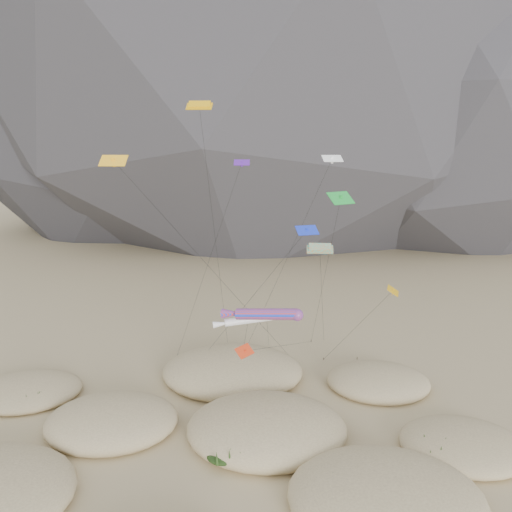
{
  "coord_description": "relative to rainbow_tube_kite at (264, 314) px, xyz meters",
  "views": [
    {
      "loc": [
        2.63,
        -35.4,
        25.3
      ],
      "look_at": [
        1.99,
        12.0,
        15.01
      ],
      "focal_mm": 35.0,
      "sensor_mm": 36.0,
      "label": 1
    }
  ],
  "objects": [
    {
      "name": "delta_kites",
      "position": [
        1.88,
        5.2,
        7.87
      ],
      "size": [
        27.13,
        23.78,
        24.66
      ],
      "color": "yellow",
      "rests_on": "ground"
    },
    {
      "name": "orange_parafoil",
      "position": [
        -6.56,
        10.33,
        18.43
      ],
      "size": [
        3.22,
        10.29,
        30.04
      ],
      "color": "#E5A30C",
      "rests_on": "ground"
    },
    {
      "name": "dune_grass",
      "position": [
        -3.84,
        -3.5,
        -9.91
      ],
      "size": [
        42.07,
        30.67,
        1.6
      ],
      "color": "black",
      "rests_on": "ground"
    },
    {
      "name": "multi_parafoil",
      "position": [
        5.17,
        2.29,
        5.4
      ],
      "size": [
        4.3,
        19.34,
        16.81
      ],
      "color": "orange",
      "rests_on": "ground"
    },
    {
      "name": "kite_stakes",
      "position": [
        0.27,
        15.29,
        -10.59
      ],
      "size": [
        22.2,
        7.73,
        0.3
      ],
      "color": "#3F2D1E",
      "rests_on": "ground"
    },
    {
      "name": "white_tube_kite",
      "position": [
        -1.68,
        1.82,
        -1.24
      ],
      "size": [
        5.88,
        12.23,
        10.1
      ],
      "color": "white",
      "rests_on": "ground"
    },
    {
      "name": "rainbow_tube_kite",
      "position": [
        0.0,
        0.0,
        0.0
      ],
      "size": [
        7.47,
        20.32,
        11.6
      ],
      "color": "red",
      "rests_on": "ground"
    },
    {
      "name": "ground",
      "position": [
        -2.74,
        -7.11,
        -10.74
      ],
      "size": [
        500.0,
        500.0,
        0.0
      ],
      "primitive_type": "plane",
      "color": "#CCB789",
      "rests_on": "ground"
    },
    {
      "name": "dunes",
      "position": [
        -3.97,
        -2.52,
        -10.02
      ],
      "size": [
        52.86,
        38.94,
        3.76
      ],
      "color": "#CCB789",
      "rests_on": "ground"
    }
  ]
}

